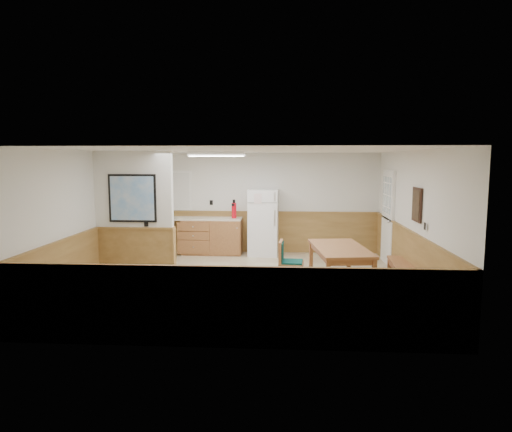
# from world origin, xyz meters

# --- Properties ---
(ground) EXTENTS (6.00, 6.00, 0.00)m
(ground) POSITION_xyz_m (0.00, 0.00, 0.00)
(ground) COLOR tan
(ground) RESTS_ON ground
(ceiling) EXTENTS (6.00, 6.00, 0.02)m
(ceiling) POSITION_xyz_m (0.00, 0.00, 2.50)
(ceiling) COLOR white
(ceiling) RESTS_ON back_wall
(back_wall) EXTENTS (6.00, 0.02, 2.50)m
(back_wall) POSITION_xyz_m (0.00, 3.00, 1.25)
(back_wall) COLOR white
(back_wall) RESTS_ON ground
(right_wall) EXTENTS (0.02, 6.00, 2.50)m
(right_wall) POSITION_xyz_m (3.00, 0.00, 1.25)
(right_wall) COLOR white
(right_wall) RESTS_ON ground
(left_wall) EXTENTS (0.02, 6.00, 2.50)m
(left_wall) POSITION_xyz_m (-3.00, 0.00, 1.25)
(left_wall) COLOR white
(left_wall) RESTS_ON ground
(wainscot_back) EXTENTS (6.00, 0.04, 1.00)m
(wainscot_back) POSITION_xyz_m (0.00, 2.98, 0.50)
(wainscot_back) COLOR #A57D42
(wainscot_back) RESTS_ON ground
(wainscot_right) EXTENTS (0.04, 6.00, 1.00)m
(wainscot_right) POSITION_xyz_m (2.98, 0.00, 0.50)
(wainscot_right) COLOR #A57D42
(wainscot_right) RESTS_ON ground
(wainscot_left) EXTENTS (0.04, 6.00, 1.00)m
(wainscot_left) POSITION_xyz_m (-2.98, 0.00, 0.50)
(wainscot_left) COLOR #A57D42
(wainscot_left) RESTS_ON ground
(partition_wall) EXTENTS (1.50, 0.20, 2.50)m
(partition_wall) POSITION_xyz_m (-2.25, 0.19, 1.23)
(partition_wall) COLOR white
(partition_wall) RESTS_ON ground
(kitchen_counter) EXTENTS (2.20, 0.61, 1.00)m
(kitchen_counter) POSITION_xyz_m (-1.21, 2.68, 0.46)
(kitchen_counter) COLOR #9C6737
(kitchen_counter) RESTS_ON ground
(exterior_door) EXTENTS (0.07, 1.02, 2.15)m
(exterior_door) POSITION_xyz_m (2.96, 1.90, 1.05)
(exterior_door) COLOR white
(exterior_door) RESTS_ON ground
(kitchen_window) EXTENTS (0.80, 0.04, 1.00)m
(kitchen_window) POSITION_xyz_m (-2.10, 2.98, 1.55)
(kitchen_window) COLOR white
(kitchen_window) RESTS_ON back_wall
(wall_painting) EXTENTS (0.04, 0.50, 0.60)m
(wall_painting) POSITION_xyz_m (2.97, -0.30, 1.55)
(wall_painting) COLOR black
(wall_painting) RESTS_ON right_wall
(fluorescent_fixture) EXTENTS (1.20, 0.30, 0.09)m
(fluorescent_fixture) POSITION_xyz_m (-0.80, 1.30, 2.45)
(fluorescent_fixture) COLOR white
(fluorescent_fixture) RESTS_ON ceiling
(refrigerator) EXTENTS (0.73, 0.73, 1.61)m
(refrigerator) POSITION_xyz_m (0.14, 2.63, 0.81)
(refrigerator) COLOR white
(refrigerator) RESTS_ON ground
(dining_table) EXTENTS (1.08, 1.87, 0.75)m
(dining_table) POSITION_xyz_m (1.67, -0.15, 0.66)
(dining_table) COLOR #AA733E
(dining_table) RESTS_ON ground
(dining_bench) EXTENTS (0.45, 1.57, 0.45)m
(dining_bench) POSITION_xyz_m (2.80, -0.18, 0.34)
(dining_bench) COLOR #AA733E
(dining_bench) RESTS_ON ground
(dining_chair) EXTENTS (0.65, 0.48, 0.85)m
(dining_chair) POSITION_xyz_m (0.70, -0.15, 0.49)
(dining_chair) COLOR #AA733E
(dining_chair) RESTS_ON ground
(fire_extinguisher) EXTENTS (0.14, 0.14, 0.46)m
(fire_extinguisher) POSITION_xyz_m (-0.59, 2.66, 1.10)
(fire_extinguisher) COLOR red
(fire_extinguisher) RESTS_ON kitchen_counter
(soap_bottle) EXTENTS (0.08, 0.08, 0.20)m
(soap_bottle) POSITION_xyz_m (-2.12, 2.66, 1.00)
(soap_bottle) COLOR #1B9541
(soap_bottle) RESTS_ON kitchen_counter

